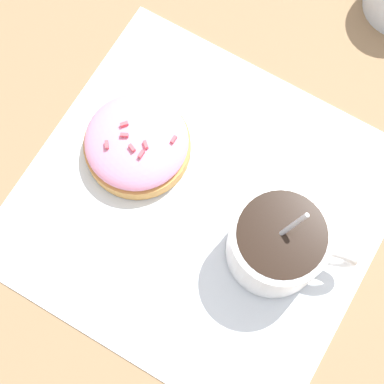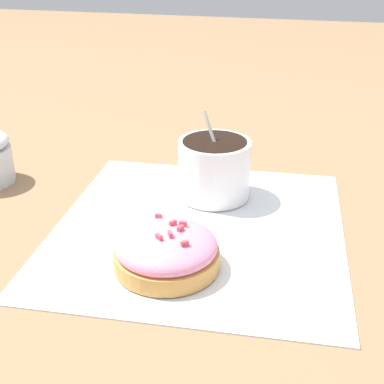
# 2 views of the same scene
# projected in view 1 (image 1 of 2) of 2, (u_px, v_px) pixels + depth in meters

# --- Properties ---
(ground_plane) EXTENTS (3.00, 3.00, 0.00)m
(ground_plane) POSITION_uv_depth(u_px,v_px,m) (201.00, 206.00, 0.59)
(ground_plane) COLOR #93704C
(paper_napkin) EXTENTS (0.34, 0.32, 0.00)m
(paper_napkin) POSITION_uv_depth(u_px,v_px,m) (201.00, 206.00, 0.59)
(paper_napkin) COLOR white
(paper_napkin) RESTS_ON ground_plane
(coffee_cup) EXTENTS (0.11, 0.08, 0.10)m
(coffee_cup) POSITION_uv_depth(u_px,v_px,m) (280.00, 242.00, 0.54)
(coffee_cup) COLOR white
(coffee_cup) RESTS_ON paper_napkin
(frosted_pastry) EXTENTS (0.10, 0.10, 0.04)m
(frosted_pastry) POSITION_uv_depth(u_px,v_px,m) (137.00, 143.00, 0.59)
(frosted_pastry) COLOR #D19347
(frosted_pastry) RESTS_ON paper_napkin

